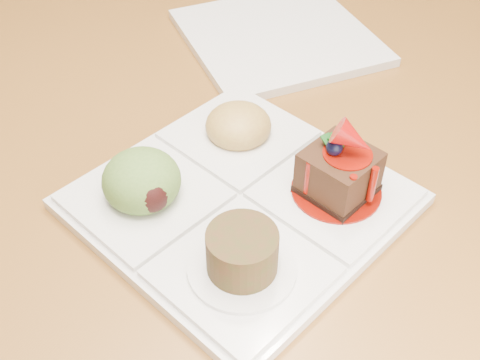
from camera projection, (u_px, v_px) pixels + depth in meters
ground at (226, 351)px, 1.31m from camera, size 6.00×6.00×0.00m
dining_table at (218, 94)px, 0.84m from camera, size 1.00×1.80×0.75m
sampler_plate at (235, 190)px, 0.58m from camera, size 0.34×0.34×0.10m
second_plate at (278, 37)px, 0.82m from camera, size 0.27×0.27×0.01m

